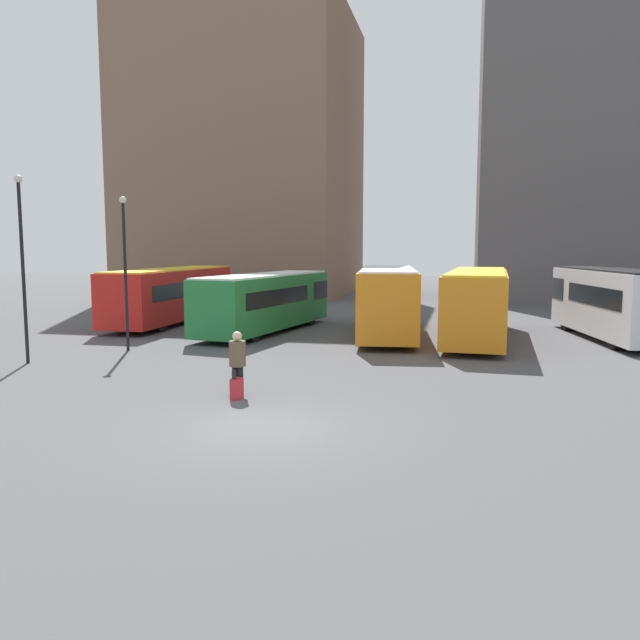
{
  "coord_description": "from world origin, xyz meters",
  "views": [
    {
      "loc": [
        4.54,
        -13.51,
        4.17
      ],
      "look_at": [
        -0.78,
        9.66,
        1.41
      ],
      "focal_mm": 35.0,
      "sensor_mm": 36.0,
      "label": 1
    }
  ],
  "objects_px": {
    "bus_2": "(387,300)",
    "bus_4": "(612,301)",
    "bus_1": "(266,300)",
    "bus_3": "(477,302)",
    "suitcase": "(237,388)",
    "traveler": "(237,357)",
    "bus_0": "(173,293)",
    "lamp_post_1": "(125,262)",
    "lamp_post_0": "(22,256)"
  },
  "relations": [
    {
      "from": "bus_2",
      "to": "bus_0",
      "type": "bearing_deg",
      "value": 70.15
    },
    {
      "from": "bus_3",
      "to": "lamp_post_0",
      "type": "distance_m",
      "value": 18.91
    },
    {
      "from": "bus_3",
      "to": "suitcase",
      "type": "distance_m",
      "value": 14.9
    },
    {
      "from": "bus_4",
      "to": "suitcase",
      "type": "height_order",
      "value": "bus_4"
    },
    {
      "from": "bus_0",
      "to": "suitcase",
      "type": "height_order",
      "value": "bus_0"
    },
    {
      "from": "bus_4",
      "to": "bus_0",
      "type": "bearing_deg",
      "value": 77.18
    },
    {
      "from": "traveler",
      "to": "bus_4",
      "type": "bearing_deg",
      "value": -30.28
    },
    {
      "from": "lamp_post_0",
      "to": "bus_1",
      "type": "bearing_deg",
      "value": 60.27
    },
    {
      "from": "bus_1",
      "to": "bus_4",
      "type": "relative_size",
      "value": 1.07
    },
    {
      "from": "bus_3",
      "to": "bus_4",
      "type": "bearing_deg",
      "value": -73.92
    },
    {
      "from": "lamp_post_1",
      "to": "bus_3",
      "type": "bearing_deg",
      "value": 24.95
    },
    {
      "from": "bus_0",
      "to": "traveler",
      "type": "bearing_deg",
      "value": -148.88
    },
    {
      "from": "bus_0",
      "to": "lamp_post_1",
      "type": "distance_m",
      "value": 9.74
    },
    {
      "from": "bus_2",
      "to": "lamp_post_0",
      "type": "relative_size",
      "value": 1.46
    },
    {
      "from": "bus_1",
      "to": "bus_3",
      "type": "relative_size",
      "value": 0.96
    },
    {
      "from": "bus_3",
      "to": "bus_4",
      "type": "height_order",
      "value": "bus_4"
    },
    {
      "from": "bus_0",
      "to": "lamp_post_1",
      "type": "xyz_separation_m",
      "value": [
        2.51,
        -9.21,
        1.96
      ]
    },
    {
      "from": "bus_0",
      "to": "lamp_post_0",
      "type": "relative_size",
      "value": 1.74
    },
    {
      "from": "bus_0",
      "to": "bus_4",
      "type": "xyz_separation_m",
      "value": [
        22.43,
        -1.34,
        0.09
      ]
    },
    {
      "from": "bus_3",
      "to": "bus_4",
      "type": "relative_size",
      "value": 1.11
    },
    {
      "from": "lamp_post_1",
      "to": "suitcase",
      "type": "bearing_deg",
      "value": -43.08
    },
    {
      "from": "bus_0",
      "to": "traveler",
      "type": "xyz_separation_m",
      "value": [
        9.58,
        -15.47,
        -0.57
      ]
    },
    {
      "from": "lamp_post_0",
      "to": "lamp_post_1",
      "type": "bearing_deg",
      "value": 57.87
    },
    {
      "from": "bus_4",
      "to": "suitcase",
      "type": "relative_size",
      "value": 11.78
    },
    {
      "from": "traveler",
      "to": "bus_1",
      "type": "bearing_deg",
      "value": 26.39
    },
    {
      "from": "traveler",
      "to": "lamp_post_1",
      "type": "bearing_deg",
      "value": 60.49
    },
    {
      "from": "bus_2",
      "to": "bus_4",
      "type": "distance_m",
      "value": 10.21
    },
    {
      "from": "bus_3",
      "to": "lamp_post_1",
      "type": "height_order",
      "value": "lamp_post_1"
    },
    {
      "from": "bus_2",
      "to": "suitcase",
      "type": "height_order",
      "value": "bus_2"
    },
    {
      "from": "bus_1",
      "to": "bus_2",
      "type": "bearing_deg",
      "value": -85.12
    },
    {
      "from": "traveler",
      "to": "lamp_post_1",
      "type": "distance_m",
      "value": 9.78
    },
    {
      "from": "suitcase",
      "to": "lamp_post_1",
      "type": "distance_m",
      "value": 10.43
    },
    {
      "from": "bus_0",
      "to": "suitcase",
      "type": "xyz_separation_m",
      "value": [
        9.73,
        -15.96,
        -1.36
      ]
    },
    {
      "from": "bus_1",
      "to": "lamp_post_0",
      "type": "relative_size",
      "value": 1.59
    },
    {
      "from": "bus_0",
      "to": "bus_3",
      "type": "bearing_deg",
      "value": -100.08
    },
    {
      "from": "bus_0",
      "to": "suitcase",
      "type": "relative_size",
      "value": 13.73
    },
    {
      "from": "traveler",
      "to": "lamp_post_1",
      "type": "relative_size",
      "value": 0.29
    },
    {
      "from": "lamp_post_1",
      "to": "lamp_post_0",
      "type": "bearing_deg",
      "value": -122.13
    },
    {
      "from": "bus_3",
      "to": "suitcase",
      "type": "bearing_deg",
      "value": 156.18
    },
    {
      "from": "bus_4",
      "to": "traveler",
      "type": "distance_m",
      "value": 19.11
    },
    {
      "from": "traveler",
      "to": "bus_0",
      "type": "bearing_deg",
      "value": 43.78
    },
    {
      "from": "bus_1",
      "to": "bus_4",
      "type": "xyz_separation_m",
      "value": [
        16.21,
        1.03,
        0.17
      ]
    },
    {
      "from": "lamp_post_0",
      "to": "lamp_post_1",
      "type": "relative_size",
      "value": 1.08
    },
    {
      "from": "traveler",
      "to": "suitcase",
      "type": "xyz_separation_m",
      "value": [
        0.15,
        -0.49,
        -0.78
      ]
    },
    {
      "from": "bus_1",
      "to": "lamp_post_0",
      "type": "distance_m",
      "value": 11.95
    },
    {
      "from": "bus_3",
      "to": "lamp_post_0",
      "type": "relative_size",
      "value": 1.66
    },
    {
      "from": "bus_0",
      "to": "bus_4",
      "type": "relative_size",
      "value": 1.16
    },
    {
      "from": "bus_3",
      "to": "traveler",
      "type": "xyz_separation_m",
      "value": [
        -6.85,
        -12.74,
        -0.63
      ]
    },
    {
      "from": "bus_3",
      "to": "lamp_post_0",
      "type": "height_order",
      "value": "lamp_post_0"
    },
    {
      "from": "bus_2",
      "to": "traveler",
      "type": "distance_m",
      "value": 12.98
    }
  ]
}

